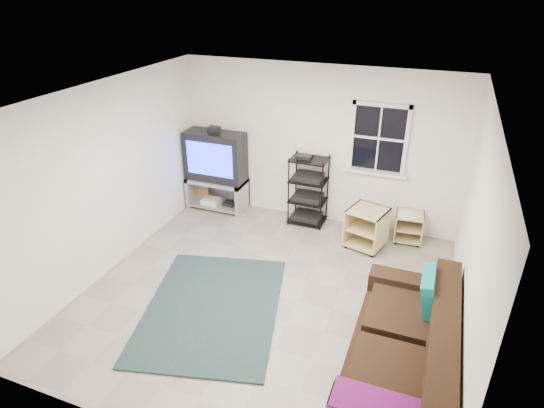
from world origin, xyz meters
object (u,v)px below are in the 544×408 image
at_px(av_rack, 308,195).
at_px(side_table_left, 368,226).
at_px(sofa, 404,358).
at_px(tv_unit, 216,165).
at_px(side_table_right, 409,224).

distance_m(av_rack, side_table_left, 1.15).
relative_size(side_table_left, sofa, 0.30).
height_order(tv_unit, av_rack, tv_unit).
bearing_deg(tv_unit, side_table_right, 1.20).
height_order(tv_unit, sofa, tv_unit).
distance_m(side_table_left, side_table_right, 0.70).
relative_size(tv_unit, side_table_left, 2.32).
height_order(side_table_left, side_table_right, side_table_left).
relative_size(tv_unit, sofa, 0.69).
bearing_deg(sofa, side_table_right, 94.85).
bearing_deg(side_table_right, av_rack, -179.07).
distance_m(av_rack, side_table_right, 1.67).
relative_size(av_rack, side_table_right, 2.45).
bearing_deg(side_table_left, sofa, -72.14).
relative_size(tv_unit, av_rack, 1.27).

